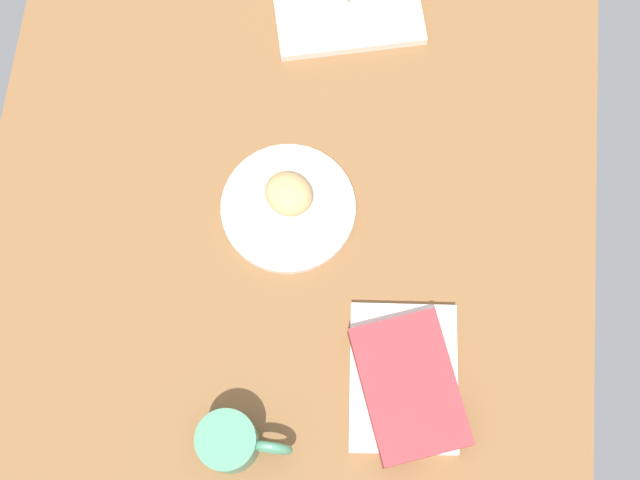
{
  "coord_description": "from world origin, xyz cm",
  "views": [
    {
      "loc": [
        -48.53,
        -8.74,
        128.14
      ],
      "look_at": [
        -12.22,
        -5.16,
        7.0
      ],
      "focal_mm": 50.15,
      "sensor_mm": 36.0,
      "label": 1
    }
  ],
  "objects_px": {
    "scone_pastry": "(287,194)",
    "sauce_cup": "(368,0)",
    "round_plate": "(291,208)",
    "coffee_mug": "(231,442)",
    "book_stack": "(406,383)"
  },
  "relations": [
    {
      "from": "scone_pastry",
      "to": "sauce_cup",
      "type": "xyz_separation_m",
      "value": [
        0.33,
        -0.09,
        -0.01
      ]
    },
    {
      "from": "round_plate",
      "to": "coffee_mug",
      "type": "xyz_separation_m",
      "value": [
        -0.34,
        0.04,
        0.04
      ]
    },
    {
      "from": "scone_pastry",
      "to": "coffee_mug",
      "type": "xyz_separation_m",
      "value": [
        -0.35,
        0.03,
        0.01
      ]
    },
    {
      "from": "scone_pastry",
      "to": "round_plate",
      "type": "bearing_deg",
      "value": -150.4
    },
    {
      "from": "sauce_cup",
      "to": "round_plate",
      "type": "bearing_deg",
      "value": 166.26
    },
    {
      "from": "round_plate",
      "to": "scone_pastry",
      "type": "relative_size",
      "value": 2.74
    },
    {
      "from": "round_plate",
      "to": "book_stack",
      "type": "xyz_separation_m",
      "value": [
        -0.24,
        -0.18,
        0.02
      ]
    },
    {
      "from": "scone_pastry",
      "to": "coffee_mug",
      "type": "distance_m",
      "value": 0.36
    },
    {
      "from": "book_stack",
      "to": "sauce_cup",
      "type": "bearing_deg",
      "value": 9.78
    },
    {
      "from": "scone_pastry",
      "to": "sauce_cup",
      "type": "distance_m",
      "value": 0.34
    },
    {
      "from": "round_plate",
      "to": "book_stack",
      "type": "bearing_deg",
      "value": -142.36
    },
    {
      "from": "round_plate",
      "to": "coffee_mug",
      "type": "height_order",
      "value": "coffee_mug"
    },
    {
      "from": "sauce_cup",
      "to": "coffee_mug",
      "type": "height_order",
      "value": "coffee_mug"
    },
    {
      "from": "round_plate",
      "to": "sauce_cup",
      "type": "distance_m",
      "value": 0.35
    },
    {
      "from": "sauce_cup",
      "to": "coffee_mug",
      "type": "relative_size",
      "value": 0.45
    }
  ]
}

